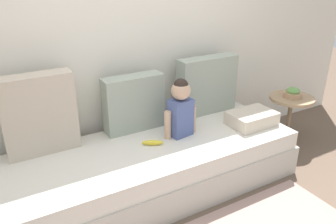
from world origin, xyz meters
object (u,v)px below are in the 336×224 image
at_px(couch, 153,168).
at_px(folded_blanket, 252,118).
at_px(throw_pillow_center, 134,103).
at_px(fruit_bowl, 293,93).
at_px(side_table, 290,108).
at_px(throw_pillow_left, 39,114).
at_px(toddler, 181,107).
at_px(throw_pillow_right, 207,85).
at_px(banana, 152,142).

relative_size(couch, folded_blanket, 6.02).
relative_size(throw_pillow_center, fruit_bowl, 2.82).
height_order(side_table, fruit_bowl, fruit_bowl).
height_order(couch, throw_pillow_left, throw_pillow_left).
distance_m(throw_pillow_center, side_table, 1.61).
bearing_deg(toddler, throw_pillow_right, 31.79).
relative_size(toddler, fruit_bowl, 2.71).
bearing_deg(side_table, banana, -179.67).
distance_m(banana, side_table, 1.56).
xyz_separation_m(throw_pillow_right, banana, (-0.75, -0.33, -0.25)).
xyz_separation_m(banana, fruit_bowl, (1.56, 0.01, 0.12)).
height_order(throw_pillow_left, toddler, throw_pillow_left).
relative_size(throw_pillow_right, folded_blanket, 1.46).
height_order(banana, folded_blanket, folded_blanket).
xyz_separation_m(toddler, fruit_bowl, (1.28, -0.03, -0.11)).
bearing_deg(banana, throw_pillow_center, 89.79).
height_order(throw_pillow_center, toddler, toddler).
bearing_deg(folded_blanket, throw_pillow_right, 112.05).
relative_size(couch, banana, 14.16).
height_order(throw_pillow_left, side_table, throw_pillow_left).
relative_size(throw_pillow_center, side_table, 0.98).
distance_m(toddler, fruit_bowl, 1.28).
distance_m(banana, fruit_bowl, 1.56).
relative_size(banana, fruit_bowl, 0.95).
height_order(couch, throw_pillow_right, throw_pillow_right).
bearing_deg(throw_pillow_right, couch, -156.13).
bearing_deg(toddler, folded_blanket, -13.00).
xyz_separation_m(throw_pillow_right, side_table, (0.81, -0.32, -0.28)).
height_order(banana, fruit_bowl, fruit_bowl).
height_order(throw_pillow_left, fruit_bowl, throw_pillow_left).
bearing_deg(throw_pillow_left, banana, -23.76).
height_order(folded_blanket, fruit_bowl, fruit_bowl).
distance_m(throw_pillow_right, folded_blanket, 0.52).
relative_size(throw_pillow_left, folded_blanket, 1.49).
relative_size(throw_pillow_left, fruit_bowl, 3.33).
bearing_deg(side_table, throw_pillow_right, 158.56).
xyz_separation_m(throw_pillow_center, toddler, (0.28, -0.29, 0.01)).
xyz_separation_m(toddler, folded_blanket, (0.64, -0.15, -0.19)).
bearing_deg(folded_blanket, banana, 173.23).
bearing_deg(side_table, throw_pillow_center, 168.43).
xyz_separation_m(throw_pillow_left, toddler, (1.03, -0.29, -0.05)).
relative_size(throw_pillow_center, banana, 2.98).
bearing_deg(banana, folded_blanket, -6.77).
height_order(throw_pillow_right, folded_blanket, throw_pillow_right).
distance_m(throw_pillow_center, toddler, 0.40).
distance_m(throw_pillow_left, throw_pillow_center, 0.75).
relative_size(banana, folded_blanket, 0.42).
bearing_deg(throw_pillow_left, throw_pillow_right, 0.00).
height_order(throw_pillow_center, banana, throw_pillow_center).
xyz_separation_m(couch, banana, (-0.00, 0.00, 0.23)).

